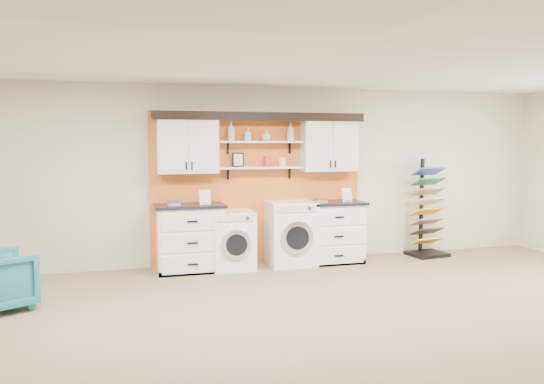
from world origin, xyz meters
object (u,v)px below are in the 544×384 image
object	(u,v)px
dryer	(291,233)
sample_rack	(427,225)
base_cabinet_right	(332,232)
base_cabinet_left	(190,238)
washer	(232,240)

from	to	relation	value
dryer	sample_rack	distance (m)	2.43
base_cabinet_right	sample_rack	distance (m)	1.74
base_cabinet_left	sample_rack	xyz separation A→B (m)	(4.00, 0.03, 0.02)
base_cabinet_right	washer	xyz separation A→B (m)	(-1.62, -0.00, -0.05)
dryer	base_cabinet_right	bearing A→B (deg)	0.28
washer	dryer	size ratio (longest dim) A/B	0.88
base_cabinet_left	dryer	size ratio (longest dim) A/B	1.03
sample_rack	base_cabinet_right	bearing A→B (deg)	173.83
washer	base_cabinet_right	bearing A→B (deg)	0.12
base_cabinet_right	base_cabinet_left	bearing A→B (deg)	-180.00
base_cabinet_left	base_cabinet_right	world-z (taller)	base_cabinet_left
washer	dryer	distance (m)	0.94
base_cabinet_right	dryer	bearing A→B (deg)	-179.72
base_cabinet_right	dryer	world-z (taller)	dryer
washer	dryer	xyz separation A→B (m)	(0.94, -0.00, 0.06)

